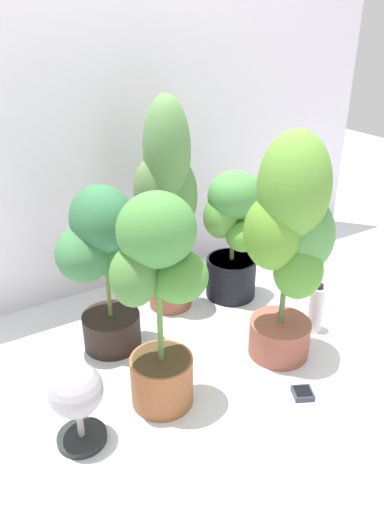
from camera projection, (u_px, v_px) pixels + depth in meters
The scene contains 10 objects.
ground_plane at pixel (218, 357), 2.21m from camera, with size 8.00×8.00×0.00m, color silver.
mylar_back_wall at pixel (124, 99), 2.41m from camera, with size 3.20×0.01×2.00m, color silver.
potted_plant_back_center at pixel (167, 193), 2.32m from camera, with size 0.33×0.31×1.07m.
potted_plant_front_right at pixel (291, 236), 1.97m from camera, with size 0.45×0.41×1.01m.
potted_plant_back_left at pixel (104, 257), 2.08m from camera, with size 0.49×0.38×0.77m.
potted_plant_back_right at pixel (234, 231), 2.51m from camera, with size 0.40×0.36×0.70m.
potted_plant_front_left at pixel (159, 293), 1.74m from camera, with size 0.40×0.31×0.88m.
hygrometer_box at pixel (303, 393), 1.98m from camera, with size 0.11×0.11×0.03m.
floor_fan at pixel (76, 396), 1.69m from camera, with size 0.21×0.21×0.33m.
nutrient_bottle at pixel (316, 308), 2.35m from camera, with size 0.07×0.07×0.25m.
Camera 1 is at (-1.02, -1.44, 1.41)m, focal length 34.49 mm.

